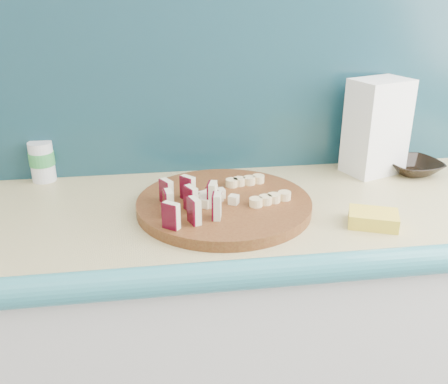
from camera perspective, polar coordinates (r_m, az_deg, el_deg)
The scene contains 11 objects.
kitchen_counter at distance 1.47m, azimuth -4.77°, elevation -18.44°, with size 2.20×0.63×0.91m.
backsplash at distance 1.42m, azimuth -6.51°, elevation 11.96°, with size 2.20×0.02×0.50m, color teal.
cutting_board at distance 1.22m, azimuth 0.00°, elevation -1.44°, with size 0.43×0.43×0.03m, color #49200F.
apple_wedges at distance 1.14m, azimuth -4.11°, elevation -1.00°, with size 0.14×0.19×0.06m.
apple_chunks at distance 1.20m, azimuth -1.17°, elevation -0.62°, with size 0.07×0.07×0.02m.
banana_slices at distance 1.25m, azimuth 3.78°, elevation 0.29°, with size 0.14×0.18×0.02m.
brown_bowl at distance 1.55m, azimuth 20.82°, elevation 2.71°, with size 0.15×0.15×0.04m, color black.
flour_bag at distance 1.49m, azimuth 17.04°, elevation 7.12°, with size 0.16×0.11×0.27m, color white.
canister at distance 1.47m, azimuth -20.08°, elevation 3.38°, with size 0.07×0.07×0.11m.
sponge at distance 1.19m, azimuth 16.69°, elevation -2.94°, with size 0.11×0.08×0.03m, color yellow.
banana_peel at distance 1.35m, azimuth -0.61°, elevation 0.60°, with size 0.25×0.21×0.01m.
Camera 1 is at (0.06, 0.40, 1.43)m, focal length 40.00 mm.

